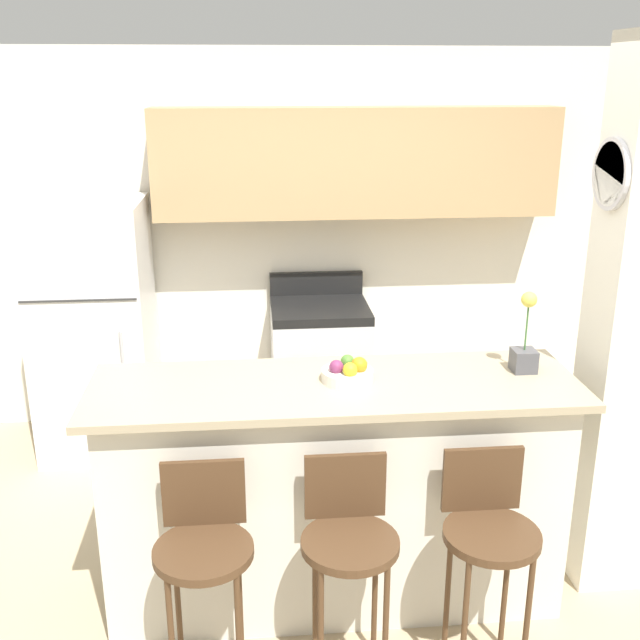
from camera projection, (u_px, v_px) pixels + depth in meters
The scene contains 11 objects.
ground_plane at pixel (334, 593), 3.60m from camera, with size 14.00×14.00×0.00m, color tan.
wall_back at pixel (323, 210), 5.04m from camera, with size 5.60×0.38×2.55m.
pillar_right at pixel (632, 330), 3.37m from camera, with size 0.38×0.32×2.55m.
counter_bar at pixel (335, 493), 3.43m from camera, with size 2.15×0.66×1.10m.
refrigerator at pixel (94, 329), 4.81m from camera, with size 0.71×0.73×1.64m.
stove_range at pixel (320, 368), 5.12m from camera, with size 0.65×0.59×1.07m.
bar_stool_left at pixel (204, 549), 2.89m from camera, with size 0.39×0.39×0.95m.
bar_stool_mid at pixel (349, 541), 2.94m from camera, with size 0.39×0.39×0.95m.
bar_stool_right at pixel (488, 533), 2.99m from camera, with size 0.39×0.39×0.95m.
orchid_vase at pixel (525, 346), 3.36m from camera, with size 0.10×0.10×0.37m.
fruit_bowl at pixel (348, 372), 3.27m from camera, with size 0.23×0.23×0.11m.
Camera 1 is at (-0.35, -2.99, 2.38)m, focal length 42.00 mm.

